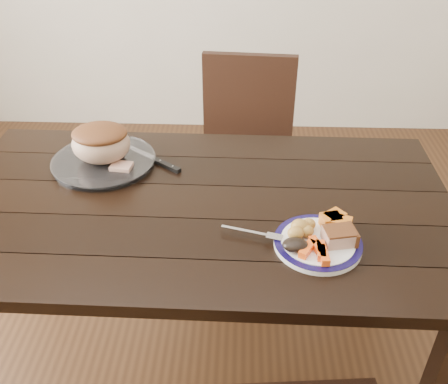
{
  "coord_description": "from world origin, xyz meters",
  "views": [
    {
      "loc": [
        0.13,
        -1.27,
        1.66
      ],
      "look_at": [
        0.08,
        -0.02,
        0.8
      ],
      "focal_mm": 40.0,
      "sensor_mm": 36.0,
      "label": 1
    }
  ],
  "objects_px": {
    "dining_table": "(200,224)",
    "dinner_plate": "(318,244)",
    "serving_platter": "(104,162)",
    "roast_joint": "(101,144)",
    "chair_far": "(246,149)",
    "carving_knife": "(158,162)",
    "pork_slice": "(339,237)",
    "fork": "(256,233)"
  },
  "relations": [
    {
      "from": "pork_slice",
      "to": "carving_knife",
      "type": "xyz_separation_m",
      "value": [
        -0.56,
        0.43,
        -0.03
      ]
    },
    {
      "from": "chair_far",
      "to": "serving_platter",
      "type": "distance_m",
      "value": 0.77
    },
    {
      "from": "dining_table",
      "to": "fork",
      "type": "distance_m",
      "value": 0.28
    },
    {
      "from": "roast_joint",
      "to": "carving_knife",
      "type": "height_order",
      "value": "roast_joint"
    },
    {
      "from": "dinner_plate",
      "to": "fork",
      "type": "height_order",
      "value": "fork"
    },
    {
      "from": "chair_far",
      "to": "carving_knife",
      "type": "xyz_separation_m",
      "value": [
        -0.31,
        -0.52,
        0.23
      ]
    },
    {
      "from": "dinner_plate",
      "to": "roast_joint",
      "type": "relative_size",
      "value": 1.22
    },
    {
      "from": "chair_far",
      "to": "carving_knife",
      "type": "height_order",
      "value": "chair_far"
    },
    {
      "from": "pork_slice",
      "to": "fork",
      "type": "distance_m",
      "value": 0.23
    },
    {
      "from": "dinner_plate",
      "to": "fork",
      "type": "xyz_separation_m",
      "value": [
        -0.17,
        0.02,
        0.01
      ]
    },
    {
      "from": "serving_platter",
      "to": "carving_knife",
      "type": "bearing_deg",
      "value": 4.07
    },
    {
      "from": "dinner_plate",
      "to": "pork_slice",
      "type": "distance_m",
      "value": 0.06
    },
    {
      "from": "pork_slice",
      "to": "carving_knife",
      "type": "bearing_deg",
      "value": 142.72
    },
    {
      "from": "roast_joint",
      "to": "pork_slice",
      "type": "bearing_deg",
      "value": -28.87
    },
    {
      "from": "dining_table",
      "to": "roast_joint",
      "type": "relative_size",
      "value": 8.06
    },
    {
      "from": "dining_table",
      "to": "fork",
      "type": "xyz_separation_m",
      "value": [
        0.18,
        -0.18,
        0.11
      ]
    },
    {
      "from": "dinner_plate",
      "to": "carving_knife",
      "type": "relative_size",
      "value": 0.91
    },
    {
      "from": "roast_joint",
      "to": "chair_far",
      "type": "bearing_deg",
      "value": 46.54
    },
    {
      "from": "chair_far",
      "to": "pork_slice",
      "type": "bearing_deg",
      "value": 109.39
    },
    {
      "from": "chair_far",
      "to": "roast_joint",
      "type": "bearing_deg",
      "value": 51.06
    },
    {
      "from": "roast_joint",
      "to": "carving_knife",
      "type": "relative_size",
      "value": 0.74
    },
    {
      "from": "roast_joint",
      "to": "fork",
      "type": "bearing_deg",
      "value": -36.26
    },
    {
      "from": "pork_slice",
      "to": "fork",
      "type": "height_order",
      "value": "pork_slice"
    },
    {
      "from": "serving_platter",
      "to": "fork",
      "type": "xyz_separation_m",
      "value": [
        0.53,
        -0.39,
        0.01
      ]
    },
    {
      "from": "dinner_plate",
      "to": "roast_joint",
      "type": "distance_m",
      "value": 0.81
    },
    {
      "from": "carving_knife",
      "to": "pork_slice",
      "type": "bearing_deg",
      "value": -0.66
    },
    {
      "from": "chair_far",
      "to": "roast_joint",
      "type": "relative_size",
      "value": 4.65
    },
    {
      "from": "dining_table",
      "to": "dinner_plate",
      "type": "distance_m",
      "value": 0.42
    },
    {
      "from": "serving_platter",
      "to": "roast_joint",
      "type": "bearing_deg",
      "value": -153.43
    },
    {
      "from": "dining_table",
      "to": "fork",
      "type": "relative_size",
      "value": 9.17
    },
    {
      "from": "dining_table",
      "to": "serving_platter",
      "type": "xyz_separation_m",
      "value": [
        -0.35,
        0.21,
        0.1
      ]
    },
    {
      "from": "carving_knife",
      "to": "dinner_plate",
      "type": "bearing_deg",
      "value": -3.2
    },
    {
      "from": "dining_table",
      "to": "carving_knife",
      "type": "bearing_deg",
      "value": 125.83
    },
    {
      "from": "pork_slice",
      "to": "fork",
      "type": "xyz_separation_m",
      "value": [
        -0.23,
        0.03,
        -0.02
      ]
    },
    {
      "from": "chair_far",
      "to": "dinner_plate",
      "type": "relative_size",
      "value": 3.8
    },
    {
      "from": "fork",
      "to": "carving_knife",
      "type": "distance_m",
      "value": 0.52
    },
    {
      "from": "dining_table",
      "to": "dinner_plate",
      "type": "bearing_deg",
      "value": -30.13
    },
    {
      "from": "pork_slice",
      "to": "carving_knife",
      "type": "distance_m",
      "value": 0.71
    },
    {
      "from": "dinner_plate",
      "to": "roast_joint",
      "type": "bearing_deg",
      "value": 149.55
    },
    {
      "from": "dining_table",
      "to": "roast_joint",
      "type": "distance_m",
      "value": 0.44
    },
    {
      "from": "pork_slice",
      "to": "serving_platter",
      "type": "bearing_deg",
      "value": 151.13
    },
    {
      "from": "pork_slice",
      "to": "roast_joint",
      "type": "relative_size",
      "value": 0.42
    }
  ]
}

